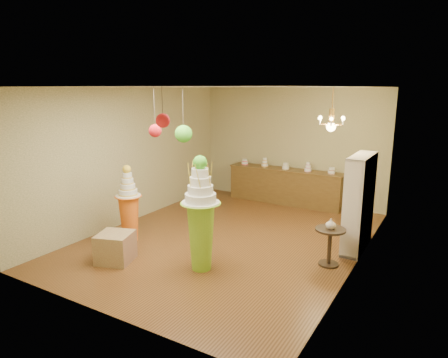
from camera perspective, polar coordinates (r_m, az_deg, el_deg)
The scene contains 17 objects.
floor at distance 8.18m, azimuth 0.68°, elevation -8.48°, with size 6.50×6.50×0.00m, color #573417.
ceiling at distance 7.62m, azimuth 0.74°, elevation 13.02°, with size 6.50×6.50×0.00m, color silver.
wall_back at distance 10.67m, azimuth 9.47°, elevation 4.73°, with size 5.00×0.04×3.00m, color tan.
wall_front at distance 5.28m, azimuth -17.20°, elevation -4.02°, with size 5.00×0.04×3.00m, color tan.
wall_left at distance 9.25m, azimuth -12.87°, elevation 3.34°, with size 0.04×6.50×3.00m, color tan.
wall_right at distance 6.90m, azimuth 19.03°, elevation -0.24°, with size 0.04×6.50×3.00m, color tan.
pedestal_green at distance 6.61m, azimuth -3.32°, elevation -6.12°, with size 0.76×0.76×1.94m.
pedestal_orange at distance 8.10m, azimuth -13.41°, elevation -4.51°, with size 0.53×0.53×1.54m.
burlap_riser at distance 7.33m, azimuth -15.25°, elevation -9.41°, with size 0.57×0.57×0.52m, color #937850.
sideboard at distance 10.60m, azimuth 8.72°, elevation -0.92°, with size 3.04×0.54×1.16m.
shelving_unit at distance 7.83m, azimuth 18.77°, elevation -3.22°, with size 0.33×1.20×1.80m.
round_table at distance 7.11m, azimuth 14.87°, elevation -8.64°, with size 0.53×0.53×0.66m.
vase at distance 7.00m, azimuth 15.02°, elevation -6.18°, with size 0.17×0.17×0.18m, color beige.
pom_red_left at distance 6.37m, azimuth -9.81°, elevation 6.82°, with size 0.20×0.20×0.77m.
pom_green_mid at distance 6.45m, azimuth -5.81°, elevation 6.44°, with size 0.28×0.28×0.88m.
pom_red_right at distance 5.01m, azimuth -8.73°, elevation 8.26°, with size 0.18×0.18×0.50m.
chandelier at distance 8.00m, azimuth 15.06°, elevation 7.58°, with size 0.70×0.70×0.85m.
Camera 1 is at (3.79, -6.61, 2.99)m, focal length 32.00 mm.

